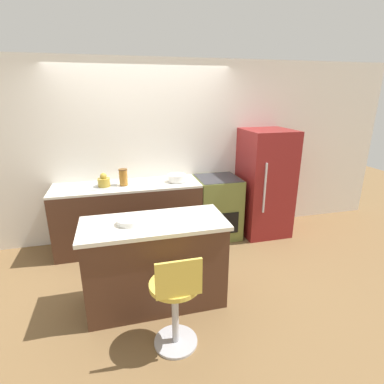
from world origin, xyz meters
TOP-DOWN VIEW (x-y plane):
  - ground_plane at (0.00, 0.00)m, footprint 14.00×14.00m
  - wall_back at (0.00, 0.67)m, footprint 8.00×0.06m
  - back_counter at (-0.30, 0.33)m, footprint 2.01×0.62m
  - kitchen_island at (-0.11, -1.01)m, footprint 1.44×0.63m
  - oven_range at (1.03, 0.33)m, footprint 0.63×0.63m
  - refrigerator at (1.78, 0.28)m, footprint 0.70×0.74m
  - stool_chair at (-0.03, -1.66)m, footprint 0.43×0.43m
  - kettle at (-0.60, 0.30)m, footprint 0.16×0.16m
  - mixing_bowl at (0.40, 0.30)m, footprint 0.26×0.26m
  - canister_jar at (-0.34, 0.30)m, footprint 0.12×0.12m
  - fruit_bowl at (-0.34, -1.00)m, footprint 0.24×0.24m

SIDE VIEW (x-z plane):
  - ground_plane at x=0.00m, z-range 0.00..0.00m
  - stool_chair at x=-0.03m, z-range -0.01..0.94m
  - back_counter at x=-0.30m, z-range 0.00..0.93m
  - kitchen_island at x=-0.11m, z-range 0.00..0.93m
  - oven_range at x=1.03m, z-range 0.00..0.94m
  - refrigerator at x=1.78m, z-range 0.00..1.63m
  - fruit_bowl at x=-0.34m, z-range 0.93..0.98m
  - mixing_bowl at x=0.40m, z-range 0.94..1.03m
  - kettle at x=-0.60m, z-range 0.92..1.10m
  - canister_jar at x=-0.34m, z-range 0.94..1.16m
  - wall_back at x=0.00m, z-range 0.00..2.60m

